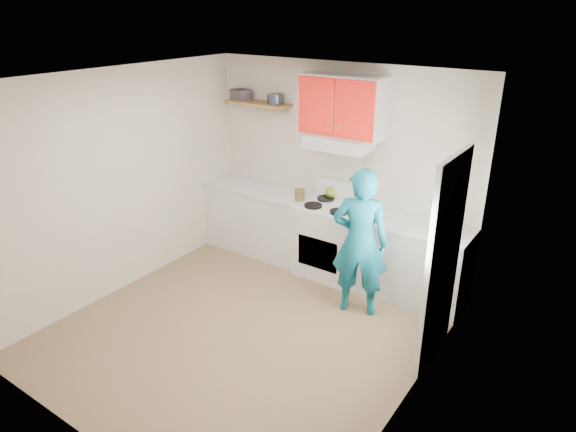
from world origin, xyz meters
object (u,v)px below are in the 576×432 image
Objects in this scene: tin at (275,99)px; kettle at (332,192)px; crock at (300,196)px; person at (360,242)px; stove at (331,240)px.

tin reaches higher than kettle.
person is (1.13, -0.52, -0.14)m from crock.
crock is 1.25m from person.
crock is (0.56, -0.26, -1.12)m from tin.
person is (1.69, -0.78, -1.26)m from tin.
kettle is 1.12× the size of crock.
crock is at bearing -43.88° from person.
tin is 1.39m from kettle.
stove is 0.68m from crock.
tin is 2.25m from person.
kettle is 1.19m from person.
stove is 5.13× the size of kettle.
stove is at bearing -59.02° from person.
crock reaches higher than stove.
tin reaches higher than stove.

